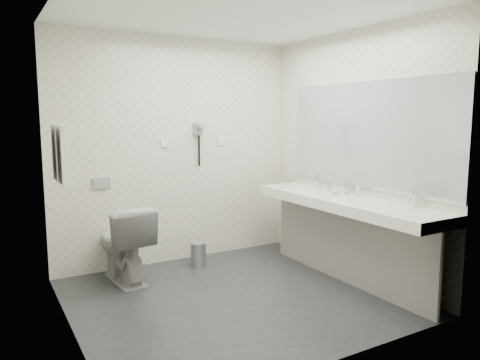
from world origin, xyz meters
TOP-DOWN VIEW (x-y plane):
  - floor at (0.00, 0.00)m, footprint 2.80×2.80m
  - ceiling at (0.00, 0.00)m, footprint 2.80×2.80m
  - wall_back at (0.00, 1.30)m, footprint 2.80×0.00m
  - wall_front at (0.00, -1.30)m, footprint 2.80×0.00m
  - wall_left at (-1.40, 0.00)m, footprint 0.00×2.60m
  - wall_right at (1.40, 0.00)m, footprint 0.00×2.60m
  - vanity_counter at (1.12, -0.20)m, footprint 0.55×2.20m
  - vanity_panel at (1.15, -0.20)m, footprint 0.03×2.15m
  - vanity_post_near at (1.18, -1.24)m, footprint 0.06×0.06m
  - vanity_post_far at (1.18, 0.84)m, footprint 0.06×0.06m
  - mirror at (1.39, -0.20)m, footprint 0.02×2.20m
  - basin_near at (1.12, -0.85)m, footprint 0.40×0.31m
  - basin_far at (1.12, 0.45)m, footprint 0.40×0.31m
  - faucet_near at (1.32, -0.85)m, footprint 0.04×0.04m
  - faucet_far at (1.32, 0.45)m, footprint 0.04×0.04m
  - soap_bottle_a at (1.22, -0.09)m, footprint 0.05×0.05m
  - soap_bottle_b at (1.19, 0.00)m, footprint 0.08×0.08m
  - soap_bottle_c at (1.30, -0.20)m, footprint 0.05×0.05m
  - glass_left at (1.33, -0.02)m, footprint 0.07×0.07m
  - glass_right at (1.28, 0.19)m, footprint 0.07×0.07m
  - toilet at (-0.75, 0.91)m, footprint 0.50×0.80m
  - flush_plate at (-0.85, 1.29)m, footprint 0.18×0.02m
  - pedal_bin at (0.09, 0.96)m, footprint 0.23×0.23m
  - bin_lid at (0.09, 0.96)m, footprint 0.18×0.18m
  - towel_rail at (-1.35, 0.55)m, footprint 0.02×0.62m
  - towel_near at (-1.34, 0.41)m, footprint 0.07×0.24m
  - towel_far at (-1.34, 0.69)m, footprint 0.07×0.24m
  - dryer_cradle at (0.25, 1.27)m, footprint 0.10×0.04m
  - dryer_barrel at (0.25, 1.20)m, footprint 0.08×0.14m
  - dryer_cord at (0.25, 1.26)m, footprint 0.02×0.02m
  - switch_plate_a at (-0.15, 1.29)m, footprint 0.09×0.02m
  - switch_plate_b at (0.55, 1.29)m, footprint 0.09×0.02m

SIDE VIEW (x-z plane):
  - floor at x=0.00m, z-range 0.00..0.00m
  - pedal_bin at x=0.09m, z-range 0.00..0.25m
  - bin_lid at x=0.09m, z-range 0.25..0.26m
  - vanity_panel at x=1.15m, z-range 0.00..0.75m
  - vanity_post_near at x=1.18m, z-range 0.00..0.75m
  - vanity_post_far at x=1.18m, z-range 0.00..0.75m
  - toilet at x=-0.75m, z-range 0.00..0.78m
  - vanity_counter at x=1.12m, z-range 0.75..0.85m
  - basin_near at x=1.12m, z-range 0.81..0.86m
  - basin_far at x=1.12m, z-range 0.81..0.86m
  - soap_bottle_b at x=1.19m, z-range 0.85..0.94m
  - soap_bottle_a at x=1.22m, z-range 0.85..0.95m
  - glass_left at x=1.33m, z-range 0.85..0.95m
  - glass_right at x=1.28m, z-range 0.85..0.96m
  - soap_bottle_c at x=1.30m, z-range 0.85..0.98m
  - faucet_near at x=1.32m, z-range 0.85..1.00m
  - faucet_far at x=1.32m, z-range 0.85..1.00m
  - flush_plate at x=-0.85m, z-range 0.89..1.01m
  - wall_back at x=0.00m, z-range -0.15..2.65m
  - wall_front at x=0.00m, z-range -0.15..2.65m
  - wall_left at x=-1.40m, z-range -0.05..2.55m
  - wall_right at x=1.40m, z-range -0.05..2.55m
  - dryer_cord at x=0.25m, z-range 1.07..1.43m
  - towel_near at x=-1.34m, z-range 1.09..1.57m
  - towel_far at x=-1.34m, z-range 1.09..1.57m
  - switch_plate_a at x=-0.15m, z-range 1.31..1.40m
  - switch_plate_b at x=0.55m, z-range 1.31..1.40m
  - mirror at x=1.39m, z-range 0.92..1.98m
  - dryer_cradle at x=0.25m, z-range 1.43..1.57m
  - dryer_barrel at x=0.25m, z-range 1.49..1.57m
  - towel_rail at x=-1.35m, z-range 1.54..1.56m
  - ceiling at x=0.00m, z-range 2.50..2.50m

